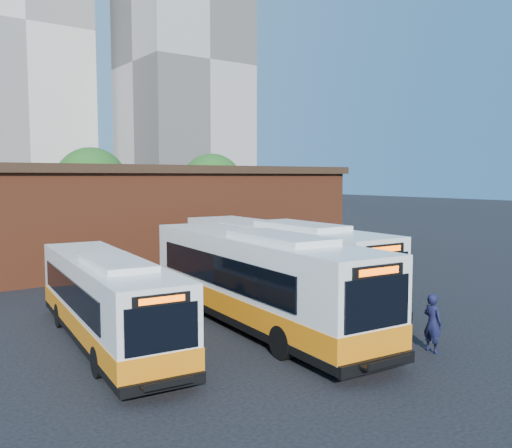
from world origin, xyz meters
TOP-DOWN VIEW (x-y plane):
  - ground at (0.00, 0.00)m, footprint 220.00×220.00m
  - bus_west at (-8.45, 2.83)m, footprint 3.54×11.50m
  - bus_midwest at (-3.07, 1.54)m, footprint 3.94×13.69m
  - bus_mideast at (0.30, 4.43)m, footprint 3.48×13.72m
  - transit_worker at (-0.23, -4.29)m, footprint 0.51×0.74m
  - depot_building at (0.00, 20.00)m, footprint 28.60×12.60m
  - tree_mid at (2.00, 34.00)m, footprint 6.56×6.56m
  - tree_east at (13.00, 31.00)m, footprint 6.24×6.24m
  - tower_center at (7.00, 86.00)m, footprint 22.00×20.00m
  - tower_right at (30.00, 68.00)m, footprint 18.00×18.00m

SIDE VIEW (x-z plane):
  - ground at x=0.00m, z-range 0.00..0.00m
  - transit_worker at x=-0.23m, z-range 0.00..1.92m
  - bus_west at x=-8.45m, z-range -0.14..2.95m
  - bus_midwest at x=-3.07m, z-range -0.17..3.51m
  - bus_mideast at x=0.30m, z-range -0.17..3.53m
  - depot_building at x=0.00m, z-range 0.06..6.46m
  - tree_east at x=13.00m, z-range 0.85..8.81m
  - tree_mid at x=2.00m, z-range 0.90..9.26m
  - tower_right at x=30.00m, z-range -0.26..48.94m
  - tower_center at x=7.00m, z-range -0.26..60.94m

